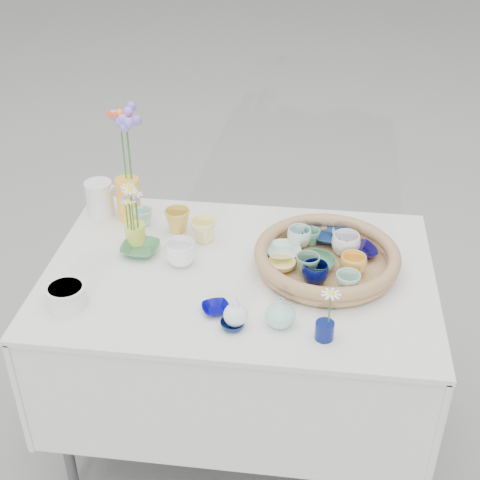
# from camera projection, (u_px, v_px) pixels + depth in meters

# --- Properties ---
(ground) EXTENTS (80.00, 80.00, 0.00)m
(ground) POSITION_uv_depth(u_px,v_px,m) (239.00, 431.00, 2.59)
(ground) COLOR gray
(display_table) EXTENTS (1.26, 0.86, 0.77)m
(display_table) POSITION_uv_depth(u_px,v_px,m) (239.00, 431.00, 2.59)
(display_table) COLOR white
(display_table) RESTS_ON ground
(wicker_tray) EXTENTS (0.47, 0.47, 0.08)m
(wicker_tray) POSITION_uv_depth(u_px,v_px,m) (327.00, 258.00, 2.17)
(wicker_tray) COLOR #996841
(wicker_tray) RESTS_ON display_table
(tray_ceramic_0) EXTENTS (0.19, 0.19, 0.04)m
(tray_ceramic_0) POSITION_uv_depth(u_px,v_px,m) (324.00, 234.00, 2.30)
(tray_ceramic_0) COLOR navy
(tray_ceramic_0) RESTS_ON wicker_tray
(tray_ceramic_1) EXTENTS (0.15, 0.15, 0.03)m
(tray_ceramic_1) POSITION_uv_depth(u_px,v_px,m) (359.00, 252.00, 2.21)
(tray_ceramic_1) COLOR #070333
(tray_ceramic_1) RESTS_ON wicker_tray
(tray_ceramic_2) EXTENTS (0.09, 0.09, 0.07)m
(tray_ceramic_2) POSITION_uv_depth(u_px,v_px,m) (353.00, 265.00, 2.11)
(tray_ceramic_2) COLOR #FFBF4B
(tray_ceramic_2) RESTS_ON wicker_tray
(tray_ceramic_3) EXTENTS (0.13, 0.13, 0.04)m
(tray_ceramic_3) POSITION_uv_depth(u_px,v_px,m) (317.00, 264.00, 2.14)
(tray_ceramic_3) COLOR #438059
(tray_ceramic_3) RESTS_ON wicker_tray
(tray_ceramic_4) EXTENTS (0.09, 0.09, 0.07)m
(tray_ceramic_4) POSITION_uv_depth(u_px,v_px,m) (308.00, 266.00, 2.10)
(tray_ceramic_4) COLOR #5C8D68
(tray_ceramic_4) RESTS_ON wicker_tray
(tray_ceramic_5) EXTENTS (0.15, 0.15, 0.03)m
(tray_ceramic_5) POSITION_uv_depth(u_px,v_px,m) (283.00, 252.00, 2.21)
(tray_ceramic_5) COLOR #ABD1BF
(tray_ceramic_5) RESTS_ON wicker_tray
(tray_ceramic_6) EXTENTS (0.11, 0.11, 0.07)m
(tray_ceramic_6) POSITION_uv_depth(u_px,v_px,m) (299.00, 237.00, 2.25)
(tray_ceramic_6) COLOR silver
(tray_ceramic_6) RESTS_ON wicker_tray
(tray_ceramic_7) EXTENTS (0.12, 0.12, 0.07)m
(tray_ceramic_7) POSITION_uv_depth(u_px,v_px,m) (346.00, 245.00, 2.20)
(tray_ceramic_7) COLOR white
(tray_ceramic_7) RESTS_ON wicker_tray
(tray_ceramic_8) EXTENTS (0.09, 0.09, 0.02)m
(tray_ceramic_8) POSITION_uv_depth(u_px,v_px,m) (344.00, 234.00, 2.31)
(tray_ceramic_8) COLOR #A4C2E4
(tray_ceramic_8) RESTS_ON wicker_tray
(tray_ceramic_9) EXTENTS (0.10, 0.10, 0.07)m
(tray_ceramic_9) POSITION_uv_depth(u_px,v_px,m) (315.00, 273.00, 2.07)
(tray_ceramic_9) COLOR #020740
(tray_ceramic_9) RESTS_ON wicker_tray
(tray_ceramic_10) EXTENTS (0.11, 0.11, 0.03)m
(tray_ceramic_10) POSITION_uv_depth(u_px,v_px,m) (282.00, 265.00, 2.15)
(tray_ceramic_10) COLOR #FFD872
(tray_ceramic_10) RESTS_ON wicker_tray
(tray_ceramic_11) EXTENTS (0.08, 0.08, 0.07)m
(tray_ceramic_11) POSITION_uv_depth(u_px,v_px,m) (348.00, 284.00, 2.02)
(tray_ceramic_11) COLOR #97BFAB
(tray_ceramic_11) RESTS_ON wicker_tray
(tray_ceramic_12) EXTENTS (0.07, 0.07, 0.06)m
(tray_ceramic_12) POSITION_uv_depth(u_px,v_px,m) (311.00, 237.00, 2.26)
(tray_ceramic_12) COLOR #519975
(tray_ceramic_12) RESTS_ON wicker_tray
(loose_ceramic_0) EXTENTS (0.10, 0.10, 0.08)m
(loose_ceramic_0) POSITION_uv_depth(u_px,v_px,m) (178.00, 220.00, 2.36)
(loose_ceramic_0) COLOR gold
(loose_ceramic_0) RESTS_ON display_table
(loose_ceramic_1) EXTENTS (0.11, 0.11, 0.08)m
(loose_ceramic_1) POSITION_uv_depth(u_px,v_px,m) (204.00, 230.00, 2.30)
(loose_ceramic_1) COLOR #FFF591
(loose_ceramic_1) RESTS_ON display_table
(loose_ceramic_2) EXTENTS (0.13, 0.13, 0.03)m
(loose_ceramic_2) POSITION_uv_depth(u_px,v_px,m) (140.00, 249.00, 2.25)
(loose_ceramic_2) COLOR #3E7A4A
(loose_ceramic_2) RESTS_ON display_table
(loose_ceramic_3) EXTENTS (0.12, 0.12, 0.08)m
(loose_ceramic_3) POSITION_uv_depth(u_px,v_px,m) (181.00, 253.00, 2.19)
(loose_ceramic_3) COLOR white
(loose_ceramic_3) RESTS_ON display_table
(loose_ceramic_4) EXTENTS (0.11, 0.11, 0.02)m
(loose_ceramic_4) POSITION_uv_depth(u_px,v_px,m) (216.00, 309.00, 1.99)
(loose_ceramic_4) COLOR #020074
(loose_ceramic_4) RESTS_ON display_table
(loose_ceramic_5) EXTENTS (0.07, 0.07, 0.06)m
(loose_ceramic_5) POSITION_uv_depth(u_px,v_px,m) (144.00, 217.00, 2.40)
(loose_ceramic_5) COLOR #ADDED8
(loose_ceramic_5) RESTS_ON display_table
(loose_ceramic_6) EXTENTS (0.08, 0.08, 0.02)m
(loose_ceramic_6) POSITION_uv_depth(u_px,v_px,m) (233.00, 324.00, 1.93)
(loose_ceramic_6) COLOR #0B1944
(loose_ceramic_6) RESTS_ON display_table
(fluted_bowl) EXTENTS (0.14, 0.14, 0.06)m
(fluted_bowl) POSITION_uv_depth(u_px,v_px,m) (66.00, 296.00, 2.01)
(fluted_bowl) COLOR white
(fluted_bowl) RESTS_ON display_table
(bud_vase_paleblue) EXTENTS (0.08, 0.08, 0.11)m
(bud_vase_paleblue) POSITION_uv_depth(u_px,v_px,m) (236.00, 310.00, 1.92)
(bud_vase_paleblue) COLOR white
(bud_vase_paleblue) RESTS_ON display_table
(bud_vase_seafoam) EXTENTS (0.12, 0.12, 0.09)m
(bud_vase_seafoam) POSITION_uv_depth(u_px,v_px,m) (280.00, 312.00, 1.92)
(bud_vase_seafoam) COLOR #9CE0CB
(bud_vase_seafoam) RESTS_ON display_table
(bud_vase_cobalt) EXTENTS (0.07, 0.07, 0.05)m
(bud_vase_cobalt) POSITION_uv_depth(u_px,v_px,m) (324.00, 330.00, 1.88)
(bud_vase_cobalt) COLOR #09155B
(bud_vase_cobalt) RESTS_ON display_table
(single_daisy) EXTENTS (0.08, 0.08, 0.12)m
(single_daisy) POSITION_uv_depth(u_px,v_px,m) (330.00, 308.00, 1.84)
(single_daisy) COLOR white
(single_daisy) RESTS_ON bud_vase_cobalt
(tall_vase_yellow) EXTENTS (0.11, 0.11, 0.16)m
(tall_vase_yellow) POSITION_uv_depth(u_px,v_px,m) (129.00, 199.00, 2.41)
(tall_vase_yellow) COLOR yellow
(tall_vase_yellow) RESTS_ON display_table
(gerbera) EXTENTS (0.11, 0.11, 0.27)m
(gerbera) POSITION_uv_depth(u_px,v_px,m) (123.00, 146.00, 2.31)
(gerbera) COLOR #E04B1E
(gerbera) RESTS_ON tall_vase_yellow
(hydrangea) EXTENTS (0.11, 0.11, 0.31)m
(hydrangea) POSITION_uv_depth(u_px,v_px,m) (129.00, 149.00, 2.31)
(hydrangea) COLOR #7E5FC6
(hydrangea) RESTS_ON tall_vase_yellow
(white_pitcher) EXTENTS (0.17, 0.14, 0.13)m
(white_pitcher) POSITION_uv_depth(u_px,v_px,m) (100.00, 199.00, 2.44)
(white_pitcher) COLOR white
(white_pitcher) RESTS_ON display_table
(daisy_cup) EXTENTS (0.09, 0.09, 0.07)m
(daisy_cup) POSITION_uv_depth(u_px,v_px,m) (135.00, 234.00, 2.29)
(daisy_cup) COLOR #D9DD45
(daisy_cup) RESTS_ON display_table
(daisy_posy) EXTENTS (0.10, 0.10, 0.15)m
(daisy_posy) POSITION_uv_depth(u_px,v_px,m) (131.00, 207.00, 2.22)
(daisy_posy) COLOR white
(daisy_posy) RESTS_ON daisy_cup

